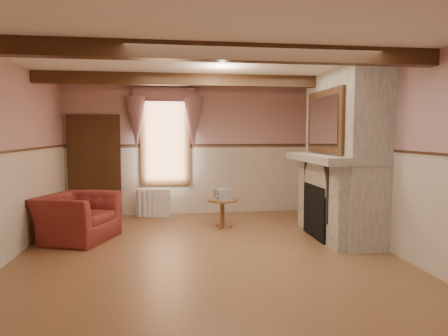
{
  "coord_description": "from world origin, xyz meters",
  "views": [
    {
      "loc": [
        -0.52,
        -5.82,
        1.77
      ],
      "look_at": [
        0.39,
        0.8,
        1.19
      ],
      "focal_mm": 32.0,
      "sensor_mm": 36.0,
      "label": 1
    }
  ],
  "objects": [
    {
      "name": "floor",
      "position": [
        0.0,
        0.0,
        0.0
      ],
      "size": [
        5.5,
        6.0,
        0.01
      ],
      "primitive_type": "cube",
      "color": "brown",
      "rests_on": "ground"
    },
    {
      "name": "ceiling",
      "position": [
        0.0,
        0.0,
        2.8
      ],
      "size": [
        5.5,
        6.0,
        0.01
      ],
      "primitive_type": "cube",
      "color": "silver",
      "rests_on": "wall_back"
    },
    {
      "name": "wall_back",
      "position": [
        0.0,
        3.0,
        1.4
      ],
      "size": [
        5.5,
        0.02,
        2.8
      ],
      "primitive_type": "cube",
      "color": "tan",
      "rests_on": "floor"
    },
    {
      "name": "wall_front",
      "position": [
        0.0,
        -3.0,
        1.4
      ],
      "size": [
        5.5,
        0.02,
        2.8
      ],
      "primitive_type": "cube",
      "color": "tan",
      "rests_on": "floor"
    },
    {
      "name": "wall_left",
      "position": [
        -2.75,
        0.0,
        1.4
      ],
      "size": [
        0.02,
        6.0,
        2.8
      ],
      "primitive_type": "cube",
      "color": "tan",
      "rests_on": "floor"
    },
    {
      "name": "wall_right",
      "position": [
        2.75,
        0.0,
        1.4
      ],
      "size": [
        0.02,
        6.0,
        2.8
      ],
      "primitive_type": "cube",
      "color": "tan",
      "rests_on": "floor"
    },
    {
      "name": "wainscot",
      "position": [
        0.0,
        0.0,
        0.75
      ],
      "size": [
        5.5,
        6.0,
        1.5
      ],
      "primitive_type": null,
      "color": "beige",
      "rests_on": "floor"
    },
    {
      "name": "chair_rail",
      "position": [
        0.0,
        0.0,
        1.5
      ],
      "size": [
        5.5,
        6.0,
        0.08
      ],
      "primitive_type": null,
      "color": "black",
      "rests_on": "wainscot"
    },
    {
      "name": "firebox",
      "position": [
        2.0,
        0.6,
        0.45
      ],
      "size": [
        0.2,
        0.95,
        0.9
      ],
      "primitive_type": "cube",
      "color": "black",
      "rests_on": "floor"
    },
    {
      "name": "armchair",
      "position": [
        -2.04,
        0.97,
        0.38
      ],
      "size": [
        1.39,
        1.47,
        0.77
      ],
      "primitive_type": "imported",
      "rotation": [
        0.0,
        0.0,
        1.2
      ],
      "color": "maroon",
      "rests_on": "floor"
    },
    {
      "name": "side_table",
      "position": [
        0.46,
        1.48,
        0.28
      ],
      "size": [
        0.73,
        0.73,
        0.55
      ],
      "primitive_type": "cylinder",
      "rotation": [
        0.0,
        0.0,
        0.36
      ],
      "color": "brown",
      "rests_on": "floor"
    },
    {
      "name": "book_stack",
      "position": [
        0.46,
        1.45,
        0.65
      ],
      "size": [
        0.33,
        0.37,
        0.2
      ],
      "primitive_type": "cube",
      "rotation": [
        0.0,
        0.0,
        0.23
      ],
      "color": "#B7AD8C",
      "rests_on": "side_table"
    },
    {
      "name": "radiator",
      "position": [
        -0.86,
        2.7,
        0.3
      ],
      "size": [
        0.72,
        0.3,
        0.6
      ],
      "primitive_type": "cube",
      "rotation": [
        0.0,
        0.0,
        -0.18
      ],
      "color": "white",
      "rests_on": "floor"
    },
    {
      "name": "bowl",
      "position": [
        2.24,
        0.42,
        1.46
      ],
      "size": [
        0.35,
        0.35,
        0.09
      ],
      "primitive_type": "imported",
      "color": "brown",
      "rests_on": "mantel"
    },
    {
      "name": "mantel_clock",
      "position": [
        2.24,
        1.4,
        1.52
      ],
      "size": [
        0.14,
        0.24,
        0.2
      ],
      "primitive_type": "cube",
      "color": "black",
      "rests_on": "mantel"
    },
    {
      "name": "oil_lamp",
      "position": [
        2.24,
        0.88,
        1.56
      ],
      "size": [
        0.11,
        0.11,
        0.28
      ],
      "primitive_type": "cylinder",
      "color": "gold",
      "rests_on": "mantel"
    },
    {
      "name": "candle_red",
      "position": [
        2.24,
        0.03,
        1.5
      ],
      "size": [
        0.06,
        0.06,
        0.16
      ],
      "primitive_type": "cylinder",
      "color": "#AC1517",
      "rests_on": "mantel"
    },
    {
      "name": "jar_yellow",
      "position": [
        2.24,
        0.35,
        1.48
      ],
      "size": [
        0.06,
        0.06,
        0.12
      ],
      "primitive_type": "cylinder",
      "color": "gold",
      "rests_on": "mantel"
    },
    {
      "name": "fireplace",
      "position": [
        2.42,
        0.6,
        1.4
      ],
      "size": [
        0.85,
        2.0,
        2.8
      ],
      "primitive_type": "cube",
      "color": "gray",
      "rests_on": "floor"
    },
    {
      "name": "mantel",
      "position": [
        2.24,
        0.6,
        1.36
      ],
      "size": [
        1.05,
        2.05,
        0.12
      ],
      "primitive_type": "cube",
      "color": "gray",
      "rests_on": "fireplace"
    },
    {
      "name": "overmantel_mirror",
      "position": [
        2.06,
        0.6,
        1.97
      ],
      "size": [
        0.06,
        1.44,
        1.04
      ],
      "primitive_type": "cube",
      "color": "silver",
      "rests_on": "fireplace"
    },
    {
      "name": "door",
      "position": [
        -2.1,
        2.94,
        1.05
      ],
      "size": [
        1.1,
        0.1,
        2.1
      ],
      "primitive_type": "cube",
      "color": "black",
      "rests_on": "floor"
    },
    {
      "name": "window",
      "position": [
        -0.6,
        2.97,
        1.65
      ],
      "size": [
        1.06,
        0.08,
        2.02
      ],
      "primitive_type": "cube",
      "color": "white",
      "rests_on": "wall_back"
    },
    {
      "name": "window_drapes",
      "position": [
        -0.6,
        2.88,
        2.25
      ],
      "size": [
        1.3,
        0.14,
        1.4
      ],
      "primitive_type": "cube",
      "color": "gray",
      "rests_on": "wall_back"
    },
    {
      "name": "ceiling_beam_front",
      "position": [
        0.0,
        -1.2,
        2.7
      ],
      "size": [
        5.5,
        0.18,
        0.2
      ],
      "primitive_type": "cube",
      "color": "black",
      "rests_on": "ceiling"
    },
    {
      "name": "ceiling_beam_back",
      "position": [
        0.0,
        1.2,
        2.7
      ],
      "size": [
        5.5,
        0.18,
        0.2
      ],
      "primitive_type": "cube",
      "color": "black",
      "rests_on": "ceiling"
    }
  ]
}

